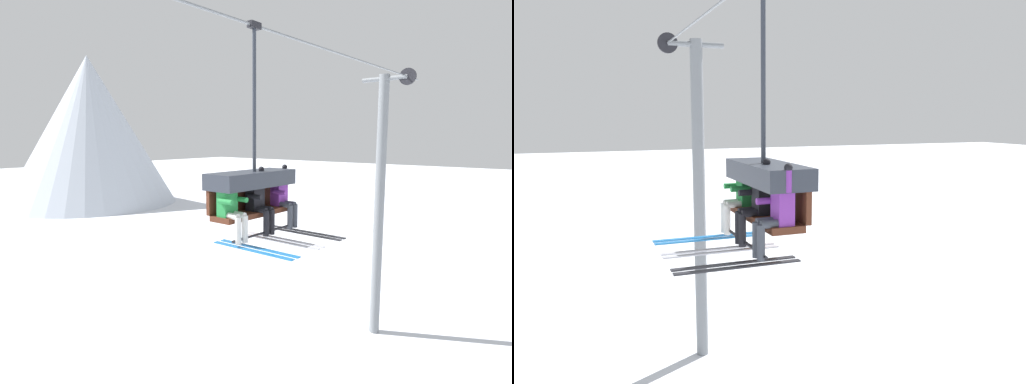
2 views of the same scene
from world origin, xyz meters
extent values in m
cylinder|color=slate|center=(-8.42, 0.00, 4.74)|extent=(0.36, 0.36, 9.48)
cylinder|color=slate|center=(-8.42, 0.00, 9.33)|extent=(0.16, 1.60, 0.16)
cylinder|color=black|center=(-8.42, -0.80, 9.33)|extent=(0.08, 0.56, 0.56)
cube|color=#512819|center=(-0.83, -0.80, 5.87)|extent=(1.93, 0.48, 0.10)
cube|color=#512819|center=(-0.83, -0.52, 6.14)|extent=(1.93, 0.08, 0.45)
cube|color=#2D333D|center=(-0.83, -0.74, 6.52)|extent=(1.97, 0.68, 0.30)
cylinder|color=black|center=(-0.83, -1.12, 5.54)|extent=(1.93, 0.04, 0.04)
cylinder|color=#2D333D|center=(-0.83, -0.80, 7.97)|extent=(0.07, 0.07, 2.62)
cube|color=#23843D|center=(-1.61, -0.82, 6.18)|extent=(0.32, 0.22, 0.52)
sphere|color=#284C93|center=(-1.61, -0.82, 6.54)|extent=(0.22, 0.22, 0.22)
ellipsoid|color=black|center=(-1.61, -0.92, 6.54)|extent=(0.17, 0.04, 0.08)
cylinder|color=silver|center=(-1.69, -0.99, 5.96)|extent=(0.11, 0.34, 0.11)
cylinder|color=silver|center=(-1.52, -0.99, 5.96)|extent=(0.11, 0.34, 0.11)
cylinder|color=silver|center=(-1.69, -1.16, 5.72)|extent=(0.11, 0.11, 0.48)
cylinder|color=silver|center=(-1.52, -1.16, 5.72)|extent=(0.11, 0.11, 0.48)
cube|color=#1E6BB2|center=(-1.69, -1.46, 5.43)|extent=(0.09, 1.70, 0.02)
cube|color=#1E6BB2|center=(-1.52, -1.46, 5.43)|extent=(0.09, 1.70, 0.02)
cylinder|color=#23843D|center=(-1.79, -0.97, 6.22)|extent=(0.09, 0.30, 0.09)
cylinder|color=#23843D|center=(-1.42, -0.97, 6.22)|extent=(0.09, 0.30, 0.09)
cube|color=black|center=(-0.83, -0.82, 6.18)|extent=(0.32, 0.22, 0.52)
sphere|color=silver|center=(-0.83, -0.82, 6.54)|extent=(0.22, 0.22, 0.22)
ellipsoid|color=black|center=(-0.83, -0.92, 6.54)|extent=(0.17, 0.04, 0.08)
cylinder|color=black|center=(-0.92, -0.99, 5.96)|extent=(0.11, 0.34, 0.11)
cylinder|color=black|center=(-0.74, -0.99, 5.96)|extent=(0.11, 0.34, 0.11)
cylinder|color=black|center=(-0.92, -1.16, 5.72)|extent=(0.11, 0.11, 0.48)
cylinder|color=black|center=(-0.74, -1.16, 5.72)|extent=(0.11, 0.11, 0.48)
cube|color=#B2B2BC|center=(-0.92, -1.46, 5.43)|extent=(0.09, 1.70, 0.02)
cube|color=#B2B2BC|center=(-0.74, -1.46, 5.43)|extent=(0.09, 1.70, 0.02)
cylinder|color=black|center=(-1.02, -0.97, 6.22)|extent=(0.09, 0.30, 0.09)
cylinder|color=black|center=(-0.64, -0.82, 6.53)|extent=(0.09, 0.09, 0.30)
sphere|color=black|center=(-0.64, -0.82, 6.70)|extent=(0.11, 0.11, 0.11)
cube|color=purple|center=(-0.05, -0.82, 6.18)|extent=(0.32, 0.22, 0.52)
sphere|color=silver|center=(-0.05, -0.82, 6.54)|extent=(0.22, 0.22, 0.22)
ellipsoid|color=black|center=(-0.05, -0.92, 6.54)|extent=(0.17, 0.04, 0.08)
cylinder|color=#3D424C|center=(-0.14, -0.99, 5.96)|extent=(0.11, 0.34, 0.11)
cylinder|color=#3D424C|center=(0.03, -0.99, 5.96)|extent=(0.11, 0.34, 0.11)
cylinder|color=#3D424C|center=(-0.14, -1.16, 5.72)|extent=(0.11, 0.11, 0.48)
cylinder|color=#3D424C|center=(0.03, -1.16, 5.72)|extent=(0.11, 0.11, 0.48)
cube|color=#232328|center=(-0.14, -1.46, 5.43)|extent=(0.09, 1.70, 0.02)
cube|color=#232328|center=(0.03, -1.46, 5.43)|extent=(0.09, 1.70, 0.02)
cylinder|color=purple|center=(-0.24, -0.97, 6.22)|extent=(0.09, 0.30, 0.09)
cylinder|color=purple|center=(0.13, -0.82, 6.53)|extent=(0.09, 0.09, 0.30)
sphere|color=black|center=(0.13, -0.82, 6.70)|extent=(0.11, 0.11, 0.11)
camera|label=1|loc=(-6.65, -5.68, 7.31)|focal=28.00mm
camera|label=2|loc=(5.94, -3.33, 7.36)|focal=35.00mm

